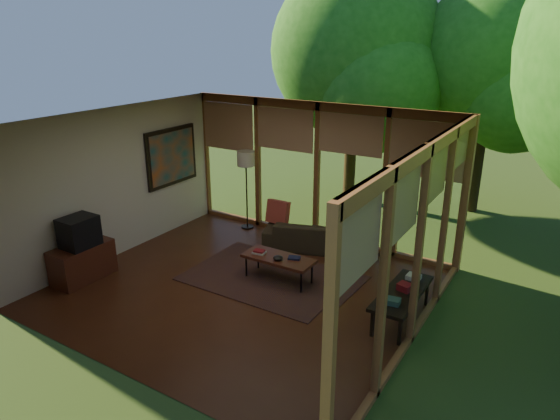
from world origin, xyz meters
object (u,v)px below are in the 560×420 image
Objects in this scene: floor_lamp at (246,163)px; television at (79,232)px; side_console at (397,293)px; sofa at (313,235)px; coffee_table at (279,259)px; media_cabinet at (83,262)px.

television is at bearing -106.26° from floor_lamp.
television is 5.11m from side_console.
floor_lamp is at bearing -26.87° from sofa.
coffee_table is at bearing 177.11° from side_console.
media_cabinet is 5.11m from side_console.
television reaches higher than media_cabinet.
side_console is (4.87, 1.56, 0.11)m from media_cabinet.
media_cabinet is at bearing -106.58° from floor_lamp.
coffee_table is 0.86× the size of side_console.
coffee_table is (1.82, -1.67, -1.01)m from floor_lamp.
media_cabinet is 3.27m from coffee_table.
sofa is 3.33× the size of television.
sofa is at bearing 49.53° from television.
sofa is 1.11× the size of floor_lamp.
coffee_table is (0.14, -1.45, 0.12)m from sofa.
media_cabinet is 0.71× the size of side_console.
media_cabinet is at bearing 180.00° from television.
television is (0.02, 0.00, 0.55)m from media_cabinet.
television is at bearing 0.00° from media_cabinet.
sofa reaches higher than side_console.
television is at bearing -162.18° from side_console.
television is 0.39× the size of side_console.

